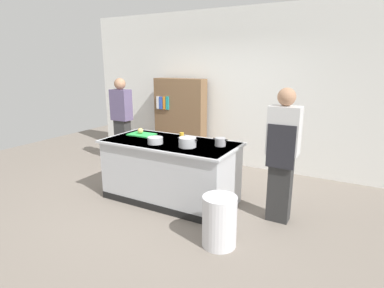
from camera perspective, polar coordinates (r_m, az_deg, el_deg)
ground_plane at (r=4.81m, az=-3.82°, el=-10.00°), size 10.00×10.00×0.00m
back_wall at (r=6.26m, az=6.55°, el=9.92°), size 6.40×0.12×3.00m
counter_island at (r=4.64m, az=-3.92°, el=-4.77°), size 1.98×0.98×0.90m
cutting_board at (r=4.97m, az=-9.18°, el=1.74°), size 0.40×0.28×0.02m
onion at (r=4.98m, az=-9.43°, el=2.40°), size 0.09×0.09×0.09m
stock_pot at (r=4.20m, az=-0.84°, el=0.33°), size 0.30×0.24×0.13m
sauce_pan at (r=4.27m, az=5.21°, el=0.39°), size 0.21×0.15×0.11m
mixing_bowl at (r=4.41m, az=-6.74°, el=0.66°), size 0.22×0.22×0.09m
juice_cup at (r=4.64m, az=-1.90°, el=1.50°), size 0.07×0.07×0.10m
trash_bin at (r=3.59m, az=5.03°, el=-13.89°), size 0.39×0.39×0.59m
person_chef at (r=4.05m, az=16.20°, el=-1.58°), size 0.38×0.25×1.72m
person_guest at (r=6.38m, az=-12.70°, el=4.41°), size 0.38×0.24×1.72m
bookshelf at (r=6.49m, az=-2.18°, el=4.39°), size 1.10×0.31×1.70m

